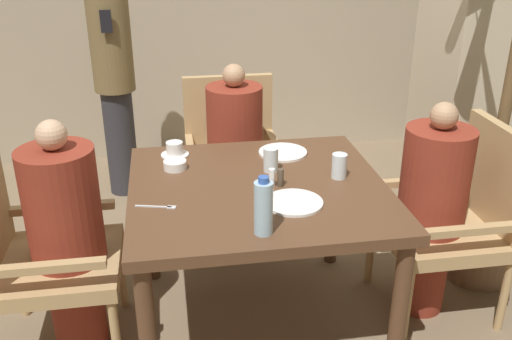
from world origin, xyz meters
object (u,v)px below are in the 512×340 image
Objects in this scene: glass_tall_mid at (271,160)px; standing_host at (114,74)px; diner_in_left_chair at (67,237)px; potted_palm at (500,136)px; plate_main_right at (294,203)px; diner_in_far_chair at (235,154)px; diner_in_right_chair at (431,208)px; water_bottle at (263,207)px; chair_far_side at (232,153)px; plate_main_left at (283,152)px; glass_tall_near at (339,166)px; bowl_small at (175,165)px; teacup_with_saucer at (175,150)px; chair_left_side at (33,250)px; chair_right_side at (459,214)px.

standing_host is at bearing 118.40° from glass_tall_mid.
standing_host is (0.13, 1.62, 0.30)m from diner_in_left_chair.
plate_main_right is (-1.16, -0.42, -0.07)m from potted_palm.
diner_in_right_chair is (0.84, -0.81, -0.01)m from diner_in_far_chair.
potted_palm is 1.48m from water_bottle.
chair_far_side is at bearing -42.74° from standing_host.
diner_in_right_chair is at bearing -27.50° from plate_main_left.
water_bottle reaches higher than glass_tall_near.
diner_in_left_chair reaches higher than glass_tall_near.
chair_far_side is 0.84m from bowl_small.
glass_tall_near is (-0.90, -0.20, -0.01)m from potted_palm.
diner_in_far_chair is 1.04m from plate_main_right.
chair_far_side reaches higher than glass_tall_mid.
plate_main_right is at bearing 51.87° from water_bottle.
teacup_with_saucer is 0.51m from glass_tall_mid.
chair_left_side is at bearing -147.66° from teacup_with_saucer.
potted_palm is 15.56× the size of teacup_with_saucer.
diner_in_far_chair is 0.71m from glass_tall_mid.
diner_in_far_chair is at bearing 49.04° from teacup_with_saucer.
chair_right_side is 8.37× the size of glass_tall_mid.
potted_palm reaches higher than water_bottle.
plate_main_left is 1.75× the size of teacup_with_saucer.
glass_tall_mid is at bearing -84.10° from chair_far_side.
glass_tall_near is at bearing 40.51° from plate_main_right.
glass_tall_mid is (-0.76, 0.14, 0.25)m from diner_in_right_chair.
glass_tall_mid reaches higher than bowl_small.
teacup_with_saucer is (-1.19, 0.40, 0.22)m from diner_in_right_chair.
teacup_with_saucer is at bearing 32.34° from chair_left_side.
diner_in_far_chair is 0.91m from glass_tall_near.
water_bottle reaches higher than chair_left_side.
diner_in_far_chair is 0.58m from teacup_with_saucer.
water_bottle is 2.04× the size of glass_tall_mid.
water_bottle is (-1.33, -0.64, 0.04)m from potted_palm.
teacup_with_saucer is (0.49, 0.40, 0.21)m from diner_in_left_chair.
plate_main_right is (0.83, -1.82, -0.11)m from standing_host.
diner_in_left_chair is at bearing -140.45° from teacup_with_saucer.
diner_in_left_chair is at bearing -179.03° from glass_tall_near.
glass_tall_near is (0.43, 0.43, -0.05)m from water_bottle.
plate_main_right is (0.12, -1.16, 0.24)m from chair_far_side.
bowl_small is (-1.35, 0.24, 0.26)m from chair_right_side.
plate_main_left is at bearing 18.46° from diner_in_left_chair.
chair_far_side is 1.42m from water_bottle.
water_bottle is at bearing -103.48° from glass_tall_mid.
glass_tall_mid is at bearing 171.04° from chair_right_side.
bowl_small is at bearing 26.09° from diner_in_left_chair.
diner_in_far_chair reaches higher than chair_far_side.
diner_in_far_chair is 1.01× the size of diner_in_right_chair.
bowl_small is (-1.64, 0.01, -0.05)m from potted_palm.
potted_palm is at bearing 25.54° from water_bottle.
glass_tall_near reaches higher than plate_main_right.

